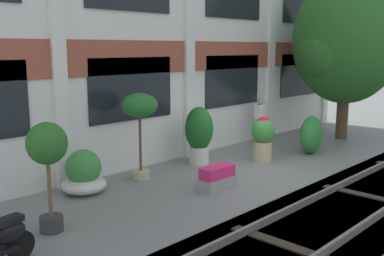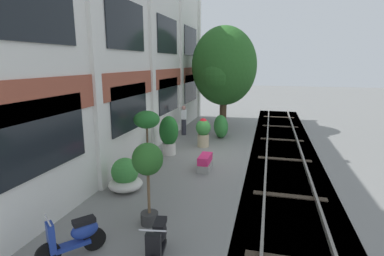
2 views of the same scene
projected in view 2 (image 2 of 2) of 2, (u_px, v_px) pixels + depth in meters
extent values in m
plane|color=slate|center=(213.00, 154.00, 12.90)|extent=(80.00, 80.00, 0.00)
cube|color=silver|center=(145.00, 60.00, 12.78)|extent=(17.51, 0.50, 7.93)
cube|color=#9E4C38|center=(152.00, 81.00, 12.90)|extent=(17.51, 0.06, 0.90)
cube|color=silver|center=(95.00, 59.00, 8.57)|extent=(0.36, 0.16, 7.93)
cube|color=silver|center=(152.00, 60.00, 12.70)|extent=(0.36, 0.16, 7.93)
cube|color=silver|center=(181.00, 61.00, 16.84)|extent=(0.36, 0.16, 7.93)
cube|color=silver|center=(199.00, 61.00, 20.98)|extent=(0.36, 0.16, 7.93)
cube|color=black|center=(46.00, 135.00, 6.87)|extent=(2.80, 0.04, 1.70)
cube|color=black|center=(130.00, 108.00, 11.01)|extent=(2.80, 0.04, 1.70)
cube|color=black|center=(169.00, 95.00, 15.15)|extent=(2.80, 0.04, 1.70)
cube|color=black|center=(191.00, 88.00, 19.29)|extent=(2.80, 0.04, 1.70)
cube|color=black|center=(31.00, 0.00, 6.25)|extent=(2.80, 0.04, 1.70)
cube|color=black|center=(127.00, 25.00, 10.39)|extent=(2.80, 0.04, 1.70)
cube|color=black|center=(168.00, 36.00, 14.52)|extent=(2.80, 0.04, 1.70)
cube|color=black|center=(191.00, 41.00, 18.66)|extent=(2.80, 0.04, 1.70)
cube|color=#5B5449|center=(284.00, 163.00, 12.21)|extent=(25.51, 2.80, 0.28)
cube|color=slate|center=(303.00, 159.00, 11.98)|extent=(25.51, 0.07, 0.15)
cube|color=slate|center=(266.00, 157.00, 12.34)|extent=(25.51, 0.07, 0.15)
cube|color=#382D23|center=(289.00, 196.00, 8.85)|extent=(0.24, 2.10, 0.03)
cube|color=#382D23|center=(284.00, 159.00, 12.20)|extent=(0.24, 2.10, 0.03)
cube|color=#382D23|center=(282.00, 140.00, 15.26)|extent=(0.24, 2.10, 0.03)
cube|color=#382D23|center=(280.00, 126.00, 18.44)|extent=(0.24, 2.10, 0.03)
cube|color=#382D23|center=(279.00, 117.00, 21.53)|extent=(0.24, 2.10, 0.03)
cylinder|color=#4C3826|center=(223.00, 107.00, 18.36)|extent=(0.42, 0.42, 2.38)
ellipsoid|color=#286023|center=(224.00, 66.00, 17.83)|extent=(3.86, 3.86, 4.65)
sphere|color=#286023|center=(218.00, 75.00, 17.06)|extent=(2.12, 2.12, 2.12)
sphere|color=#286023|center=(229.00, 73.00, 18.79)|extent=(2.12, 2.12, 2.12)
ellipsoid|color=beige|center=(126.00, 184.00, 9.26)|extent=(1.05, 1.05, 0.40)
sphere|color=#388438|center=(125.00, 171.00, 9.17)|extent=(0.84, 0.84, 0.84)
cylinder|color=tan|center=(148.00, 169.00, 10.86)|extent=(0.48, 0.48, 0.22)
cylinder|color=brown|center=(147.00, 145.00, 10.66)|extent=(0.07, 0.07, 1.58)
ellipsoid|color=#236B28|center=(147.00, 120.00, 10.47)|extent=(0.92, 0.92, 0.62)
cylinder|color=#333333|center=(150.00, 218.00, 7.34)|extent=(0.43, 0.43, 0.29)
cylinder|color=brown|center=(149.00, 189.00, 7.18)|extent=(0.07, 0.07, 1.22)
ellipsoid|color=#286023|center=(148.00, 159.00, 7.01)|extent=(0.74, 0.74, 0.77)
cube|color=gray|center=(205.00, 166.00, 11.11)|extent=(1.05, 0.47, 0.25)
cube|color=#DB2866|center=(205.00, 159.00, 11.06)|extent=(0.93, 0.39, 0.28)
cylinder|color=tan|center=(203.00, 140.00, 14.03)|extent=(0.54, 0.54, 0.59)
ellipsoid|color=#388438|center=(203.00, 128.00, 13.90)|extent=(0.69, 0.69, 0.77)
sphere|color=red|center=(203.00, 122.00, 13.84)|extent=(0.38, 0.38, 0.38)
cylinder|color=beige|center=(169.00, 149.00, 12.85)|extent=(0.57, 0.57, 0.51)
ellipsoid|color=#19561E|center=(169.00, 131.00, 12.68)|extent=(0.82, 0.82, 1.27)
cylinder|color=black|center=(162.00, 240.00, 6.29)|extent=(0.49, 0.17, 0.48)
cube|color=black|center=(158.00, 251.00, 5.86)|extent=(0.71, 0.35, 0.08)
ellipsoid|color=black|center=(160.00, 232.00, 6.06)|extent=(0.59, 0.35, 0.36)
cube|color=black|center=(160.00, 223.00, 6.02)|extent=(0.47, 0.29, 0.10)
cube|color=black|center=(153.00, 249.00, 5.42)|extent=(0.16, 0.30, 0.60)
cylinder|color=#B7B7BF|center=(153.00, 231.00, 5.32)|extent=(0.11, 0.50, 0.03)
cylinder|color=black|center=(48.00, 255.00, 5.79)|extent=(0.43, 0.37, 0.48)
cylinder|color=black|center=(94.00, 239.00, 6.31)|extent=(0.43, 0.37, 0.48)
cube|color=navy|center=(73.00, 245.00, 6.05)|extent=(0.68, 0.62, 0.08)
ellipsoid|color=navy|center=(85.00, 230.00, 6.15)|extent=(0.60, 0.56, 0.36)
cube|color=black|center=(84.00, 221.00, 6.10)|extent=(0.48, 0.45, 0.10)
cube|color=navy|center=(51.00, 238.00, 5.77)|extent=(0.27, 0.29, 0.60)
cylinder|color=#B7B7BF|center=(48.00, 220.00, 5.67)|extent=(0.34, 0.41, 0.03)
cylinder|color=#282833|center=(184.00, 127.00, 16.29)|extent=(0.26, 0.26, 0.87)
cylinder|color=silver|center=(184.00, 114.00, 16.14)|extent=(0.34, 0.34, 0.52)
sphere|color=#D89184|center=(184.00, 108.00, 16.06)|extent=(0.22, 0.22, 0.22)
cylinder|color=silver|center=(182.00, 114.00, 15.95)|extent=(0.09, 0.09, 0.46)
cylinder|color=silver|center=(186.00, 113.00, 16.32)|extent=(0.09, 0.09, 0.46)
ellipsoid|color=#2D7A33|center=(221.00, 126.00, 15.67)|extent=(1.55, 1.16, 1.19)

